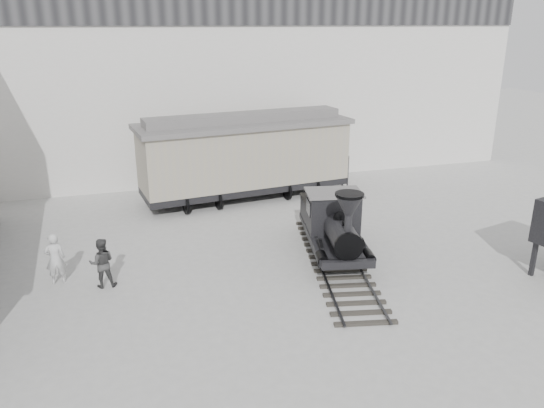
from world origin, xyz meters
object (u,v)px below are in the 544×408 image
object	(u,v)px
locomotive	(334,228)
visitor_b	(102,263)
boxcar	(245,154)
visitor_a	(55,259)

from	to	relation	value
locomotive	visitor_b	size ratio (longest dim) A/B	5.23
boxcar	visitor_b	xyz separation A→B (m)	(-6.66, -7.60, -1.35)
locomotive	visitor_b	world-z (taller)	locomotive
locomotive	boxcar	size ratio (longest dim) A/B	0.83
locomotive	visitor_a	bearing A→B (deg)	-172.60
boxcar	visitor_a	distance (m)	10.74
visitor_b	locomotive	bearing A→B (deg)	-177.78
visitor_a	visitor_b	world-z (taller)	visitor_a
locomotive	visitor_b	xyz separation A→B (m)	(-8.07, 0.01, -0.28)
visitor_a	visitor_b	xyz separation A→B (m)	(1.46, -0.69, -0.04)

